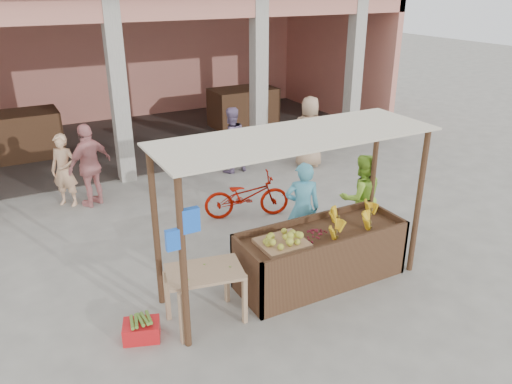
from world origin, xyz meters
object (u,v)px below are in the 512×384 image
fruit_stall (320,257)px  red_crate (142,331)px  vendor_green (361,195)px  motorcycle (247,195)px  side_table (205,279)px  vendor_blue (302,206)px

fruit_stall → red_crate: bearing=-179.0°
vendor_green → motorcycle: bearing=-38.1°
red_crate → motorcycle: bearing=61.4°
side_table → motorcycle: size_ratio=0.63×
red_crate → motorcycle: size_ratio=0.27×
red_crate → vendor_green: size_ratio=0.28×
vendor_green → vendor_blue: bearing=11.0°
red_crate → vendor_blue: size_ratio=0.27×
red_crate → vendor_green: (4.23, 0.86, 0.71)m
vendor_green → motorcycle: vendor_green is taller
fruit_stall → vendor_green: bearing=30.2°
fruit_stall → vendor_blue: vendor_blue is taller
red_crate → vendor_blue: vendor_blue is taller
side_table → fruit_stall: bearing=14.7°
side_table → motorcycle: (2.00, 2.66, -0.21)m
fruit_stall → side_table: 1.97m
vendor_green → red_crate: bearing=25.6°
side_table → red_crate: 1.04m
vendor_blue → motorcycle: size_ratio=1.00×
vendor_blue → red_crate: bearing=41.2°
red_crate → vendor_blue: (3.06, 0.93, 0.74)m
motorcycle → fruit_stall: bearing=-163.6°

